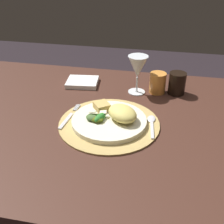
# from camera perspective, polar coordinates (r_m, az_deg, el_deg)

# --- Properties ---
(dining_table) EXTENTS (1.36, 0.92, 0.73)m
(dining_table) POSITION_cam_1_polar(r_m,az_deg,el_deg) (1.08, -3.83, -6.45)
(dining_table) COLOR #41241B
(dining_table) RESTS_ON ground
(placemat) EXTENTS (0.35, 0.35, 0.01)m
(placemat) POSITION_cam_1_polar(r_m,az_deg,el_deg) (0.98, -0.58, -2.33)
(placemat) COLOR tan
(placemat) RESTS_ON dining_table
(dinner_plate) EXTENTS (0.26, 0.26, 0.02)m
(dinner_plate) POSITION_cam_1_polar(r_m,az_deg,el_deg) (0.97, -0.58, -1.77)
(dinner_plate) COLOR #ECE8CA
(dinner_plate) RESTS_ON placemat
(pasta_serving) EXTENTS (0.14, 0.14, 0.05)m
(pasta_serving) POSITION_cam_1_polar(r_m,az_deg,el_deg) (0.95, 2.11, -0.27)
(pasta_serving) COLOR #E0CE68
(pasta_serving) RESTS_ON dinner_plate
(salad_greens) EXTENTS (0.08, 0.06, 0.03)m
(salad_greens) POSITION_cam_1_polar(r_m,az_deg,el_deg) (0.96, -3.12, -1.09)
(salad_greens) COLOR #4C5E26
(salad_greens) RESTS_ON dinner_plate
(bread_piece) EXTENTS (0.07, 0.07, 0.02)m
(bread_piece) POSITION_cam_1_polar(r_m,az_deg,el_deg) (1.02, -2.09, 1.19)
(bread_piece) COLOR tan
(bread_piece) RESTS_ON dinner_plate
(fork) EXTENTS (0.03, 0.17, 0.00)m
(fork) POSITION_cam_1_polar(r_m,az_deg,el_deg) (1.01, -8.71, -1.07)
(fork) COLOR silver
(fork) RESTS_ON placemat
(spoon) EXTENTS (0.03, 0.14, 0.01)m
(spoon) POSITION_cam_1_polar(r_m,az_deg,el_deg) (0.98, 8.00, -2.05)
(spoon) COLOR silver
(spoon) RESTS_ON placemat
(napkin) EXTENTS (0.15, 0.13, 0.02)m
(napkin) POSITION_cam_1_polar(r_m,az_deg,el_deg) (1.27, -6.00, 6.01)
(napkin) COLOR white
(napkin) RESTS_ON dining_table
(wine_glass) EXTENTS (0.08, 0.08, 0.16)m
(wine_glass) POSITION_cam_1_polar(r_m,az_deg,el_deg) (1.15, 5.21, 8.87)
(wine_glass) COLOR silver
(wine_glass) RESTS_ON dining_table
(amber_tumbler) EXTENTS (0.07, 0.07, 0.09)m
(amber_tumbler) POSITION_cam_1_polar(r_m,az_deg,el_deg) (1.19, 9.19, 5.83)
(amber_tumbler) COLOR orange
(amber_tumbler) RESTS_ON dining_table
(dark_tumbler) EXTENTS (0.07, 0.07, 0.09)m
(dark_tumbler) POSITION_cam_1_polar(r_m,az_deg,el_deg) (1.20, 13.00, 5.66)
(dark_tumbler) COLOR black
(dark_tumbler) RESTS_ON dining_table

